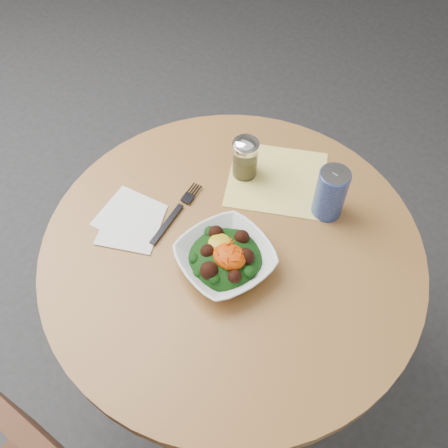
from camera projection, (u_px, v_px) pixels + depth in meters
name	position (u px, v px, depth m)	size (l,w,h in m)	color
ground	(229.00, 360.00, 1.78)	(6.00, 6.00, 0.00)	#2C2C2F
table	(231.00, 287.00, 1.33)	(0.90, 0.90, 0.75)	black
cloth_napkin	(277.00, 179.00, 1.29)	(0.25, 0.23, 0.00)	yellow
paper_napkins	(130.00, 221.00, 1.21)	(0.19, 0.19, 0.00)	white
salad_bowl	(225.00, 258.00, 1.12)	(0.27, 0.27, 0.08)	white
fork	(177.00, 211.00, 1.22)	(0.03, 0.21, 0.00)	black
spice_shaker	(245.00, 158.00, 1.25)	(0.07, 0.07, 0.12)	silver
beverage_can	(331.00, 193.00, 1.17)	(0.07, 0.07, 0.14)	navy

